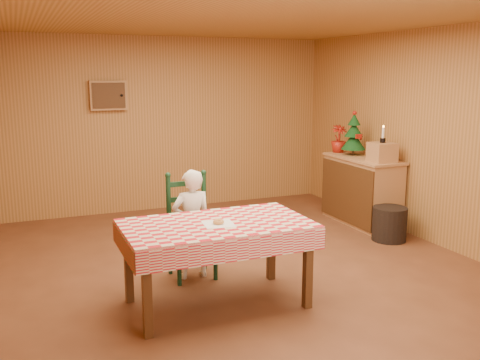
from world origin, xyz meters
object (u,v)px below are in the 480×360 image
at_px(dining_table, 217,232).
at_px(christmas_tree, 354,135).
at_px(shelf_unit, 361,190).
at_px(storage_bin, 389,224).
at_px(ladder_chair, 190,228).
at_px(crate, 382,152).
at_px(seated_child, 192,224).

xyz_separation_m(dining_table, christmas_tree, (2.79, 2.00, 0.52)).
bearing_deg(shelf_unit, storage_bin, -99.31).
relative_size(ladder_chair, shelf_unit, 0.87).
height_order(dining_table, storage_bin, dining_table).
bearing_deg(shelf_unit, dining_table, -147.78).
bearing_deg(storage_bin, dining_table, -160.23).
xyz_separation_m(ladder_chair, storage_bin, (2.65, 0.17, -0.29)).
height_order(ladder_chair, shelf_unit, ladder_chair).
bearing_deg(christmas_tree, storage_bin, -97.59).
xyz_separation_m(shelf_unit, storage_bin, (-0.13, -0.80, -0.25)).
relative_size(ladder_chair, crate, 3.60).
bearing_deg(dining_table, shelf_unit, 32.22).
relative_size(dining_table, storage_bin, 3.89).
bearing_deg(storage_bin, christmas_tree, 82.41).
height_order(crate, christmas_tree, christmas_tree).
height_order(seated_child, storage_bin, seated_child).
relative_size(dining_table, shelf_unit, 1.34).
bearing_deg(crate, storage_bin, -109.26).
distance_m(dining_table, storage_bin, 2.86).
distance_m(ladder_chair, shelf_unit, 2.95).
xyz_separation_m(ladder_chair, shelf_unit, (2.78, 0.97, -0.04)).
xyz_separation_m(ladder_chair, seated_child, (0.00, -0.06, 0.06)).
relative_size(dining_table, christmas_tree, 2.67).
height_order(dining_table, ladder_chair, ladder_chair).
height_order(shelf_unit, christmas_tree, christmas_tree).
height_order(ladder_chair, crate, crate).
height_order(ladder_chair, christmas_tree, christmas_tree).
distance_m(seated_child, storage_bin, 2.68).
bearing_deg(ladder_chair, dining_table, -90.00).
distance_m(seated_child, crate, 2.90).
bearing_deg(seated_child, dining_table, 90.00).
bearing_deg(storage_bin, ladder_chair, -176.41).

